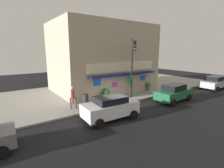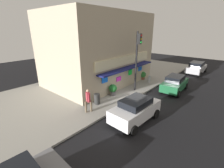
{
  "view_description": "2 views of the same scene",
  "coord_description": "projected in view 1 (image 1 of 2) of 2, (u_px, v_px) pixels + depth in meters",
  "views": [
    {
      "loc": [
        -8.96,
        -11.1,
        4.79
      ],
      "look_at": [
        0.22,
        1.76,
        1.62
      ],
      "focal_mm": 26.72,
      "sensor_mm": 36.0,
      "label": 1
    },
    {
      "loc": [
        -11.07,
        -7.05,
        6.19
      ],
      "look_at": [
        -0.22,
        2.2,
        1.19
      ],
      "focal_mm": 25.58,
      "sensor_mm": 36.0,
      "label": 2
    }
  ],
  "objects": [
    {
      "name": "trash_can",
      "position": [
        86.0,
        99.0,
        14.75
      ],
      "size": [
        0.5,
        0.5,
        0.89
      ],
      "primitive_type": "cylinder",
      "color": "#2D2D2D",
      "rests_on": "sidewalk"
    },
    {
      "name": "fire_hydrant",
      "position": [
        152.0,
        89.0,
        18.76
      ],
      "size": [
        0.53,
        0.29,
        0.9
      ],
      "color": "#B2B2B7",
      "rests_on": "sidewalk"
    },
    {
      "name": "parked_car_green",
      "position": [
        174.0,
        93.0,
        15.96
      ],
      "size": [
        4.02,
        2.09,
        1.65
      ],
      "color": "#1E6038",
      "rests_on": "ground_plane"
    },
    {
      "name": "corner_building",
      "position": [
        103.0,
        58.0,
        20.15
      ],
      "size": [
        11.38,
        8.39,
        7.67
      ],
      "color": "tan",
      "rests_on": "sidewalk"
    },
    {
      "name": "pedestrian",
      "position": [
        73.0,
        96.0,
        13.45
      ],
      "size": [
        0.57,
        0.54,
        1.83
      ],
      "color": "brown",
      "rests_on": "sidewalk"
    },
    {
      "name": "parked_car_silver",
      "position": [
        215.0,
        82.0,
        21.23
      ],
      "size": [
        4.41,
        2.12,
        1.63
      ],
      "color": "#B7B7BC",
      "rests_on": "ground_plane"
    },
    {
      "name": "sidewalk",
      "position": [
        92.0,
        92.0,
        19.3
      ],
      "size": [
        37.25,
        11.06,
        0.15
      ],
      "primitive_type": "cube",
      "color": "gray",
      "rests_on": "ground_plane"
    },
    {
      "name": "potted_plant_by_doorway",
      "position": [
        147.0,
        85.0,
        19.96
      ],
      "size": [
        0.73,
        0.73,
        1.0
      ],
      "color": "brown",
      "rests_on": "sidewalk"
    },
    {
      "name": "traffic_light",
      "position": [
        133.0,
        61.0,
        16.21
      ],
      "size": [
        0.32,
        0.58,
        5.79
      ],
      "color": "black",
      "rests_on": "sidewalk"
    },
    {
      "name": "ground_plane",
      "position": [
        121.0,
        105.0,
        14.9
      ],
      "size": [
        55.87,
        55.87,
        0.0
      ],
      "primitive_type": "plane",
      "color": "black"
    },
    {
      "name": "parked_car_white",
      "position": [
        110.0,
        107.0,
        11.76
      ],
      "size": [
        4.02,
        2.16,
        1.66
      ],
      "color": "silver",
      "rests_on": "ground_plane"
    },
    {
      "name": "potted_plant_by_window",
      "position": [
        106.0,
        93.0,
        16.13
      ],
      "size": [
        0.77,
        0.77,
        1.09
      ],
      "color": "#59595B",
      "rests_on": "sidewalk"
    }
  ]
}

